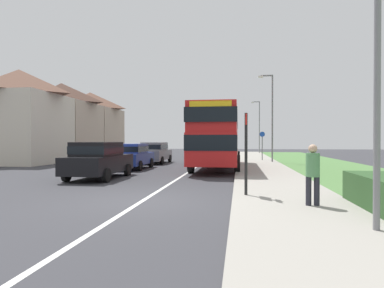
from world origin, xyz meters
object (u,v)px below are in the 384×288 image
object	(u,v)px
pedestrian_at_stop	(313,172)
bus_stop_sign	(246,148)
parked_car_grey	(155,152)
street_lamp_far	(259,123)
parked_car_black	(99,159)
street_lamp_mid	(271,112)
double_decker_bus	(217,134)
cycle_route_sign	(262,144)
parked_car_blue	(132,155)

from	to	relation	value
pedestrian_at_stop	bus_stop_sign	xyz separation A→B (m)	(-1.64, 1.44, 0.56)
parked_car_grey	street_lamp_far	distance (m)	22.92
parked_car_black	parked_car_grey	world-z (taller)	parked_car_black
pedestrian_at_stop	street_lamp_far	size ratio (longest dim) A/B	0.24
bus_stop_sign	parked_car_grey	bearing A→B (deg)	114.15
parked_car_black	street_lamp_mid	world-z (taller)	street_lamp_mid
street_lamp_far	bus_stop_sign	bearing A→B (deg)	-93.87
double_decker_bus	pedestrian_at_stop	size ratio (longest dim) A/B	6.17
street_lamp_mid	double_decker_bus	bearing A→B (deg)	-123.87
parked_car_grey	street_lamp_far	bearing A→B (deg)	66.52
parked_car_grey	street_lamp_mid	size ratio (longest dim) A/B	0.66
double_decker_bus	street_lamp_mid	size ratio (longest dim) A/B	1.50
pedestrian_at_stop	street_lamp_far	distance (m)	37.19
pedestrian_at_stop	cycle_route_sign	bearing A→B (deg)	89.71
bus_stop_sign	street_lamp_mid	world-z (taller)	street_lamp_mid
parked_car_black	parked_car_blue	distance (m)	5.18
double_decker_bus	parked_car_grey	size ratio (longest dim) A/B	2.28
street_lamp_far	parked_car_black	bearing A→B (deg)	-106.17
parked_car_blue	parked_car_grey	bearing A→B (deg)	88.75
parked_car_black	street_lamp_far	xyz separation A→B (m)	(9.05, 31.22, 3.14)
parked_car_grey	street_lamp_mid	world-z (taller)	street_lamp_mid
parked_car_blue	street_lamp_mid	size ratio (longest dim) A/B	0.58
parked_car_blue	parked_car_grey	size ratio (longest dim) A/B	0.89
parked_car_blue	street_lamp_far	xyz separation A→B (m)	(9.16, 26.03, 3.21)
double_decker_bus	cycle_route_sign	bearing A→B (deg)	67.59
parked_car_blue	parked_car_grey	xyz separation A→B (m)	(0.11, 5.21, 0.03)
cycle_route_sign	bus_stop_sign	bearing A→B (deg)	-95.37
parked_car_grey	cycle_route_sign	xyz separation A→B (m)	(8.37, 3.72, 0.53)
double_decker_bus	parked_car_grey	xyz separation A→B (m)	(-5.08, 4.26, -1.25)
double_decker_bus	parked_car_grey	world-z (taller)	double_decker_bus
cycle_route_sign	street_lamp_mid	size ratio (longest dim) A/B	0.37
parked_car_black	street_lamp_mid	distance (m)	15.06
double_decker_bus	parked_car_black	world-z (taller)	double_decker_bus
double_decker_bus	parked_car_black	xyz separation A→B (m)	(-5.09, -6.14, -1.21)
parked_car_black	street_lamp_far	distance (m)	32.66
parked_car_blue	cycle_route_sign	distance (m)	12.34
cycle_route_sign	street_lamp_mid	xyz separation A→B (m)	(0.50, -2.34, 2.54)
parked_car_blue	pedestrian_at_stop	world-z (taller)	pedestrian_at_stop
pedestrian_at_stop	parked_car_grey	bearing A→B (deg)	117.00
bus_stop_sign	cycle_route_sign	size ratio (longest dim) A/B	1.03
bus_stop_sign	street_lamp_far	bearing A→B (deg)	86.13
parked_car_blue	parked_car_black	bearing A→B (deg)	-88.81
parked_car_blue	pedestrian_at_stop	size ratio (longest dim) A/B	2.40
parked_car_blue	cycle_route_sign	bearing A→B (deg)	46.47
parked_car_black	parked_car_grey	size ratio (longest dim) A/B	0.96
parked_car_grey	pedestrian_at_stop	distance (m)	18.22
double_decker_bus	street_lamp_far	xyz separation A→B (m)	(3.96, 25.08, 1.93)
parked_car_black	street_lamp_far	bearing A→B (deg)	73.83
street_lamp_far	street_lamp_mid	bearing A→B (deg)	-90.52
parked_car_blue	cycle_route_sign	world-z (taller)	cycle_route_sign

